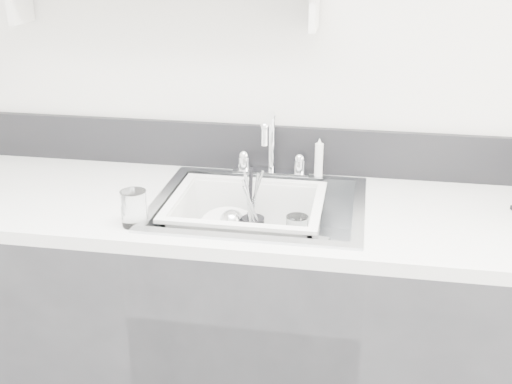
# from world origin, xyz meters

# --- Properties ---
(counter_run) EXTENTS (3.20, 0.62, 0.92)m
(counter_run) POSITION_xyz_m (0.00, 1.19, 0.46)
(counter_run) COLOR #2A2A2E
(counter_run) RESTS_ON ground
(backsplash) EXTENTS (3.20, 0.02, 0.16)m
(backsplash) POSITION_xyz_m (0.00, 1.49, 1.00)
(backsplash) COLOR black
(backsplash) RESTS_ON counter_run
(sink) EXTENTS (0.64, 0.52, 0.20)m
(sink) POSITION_xyz_m (0.00, 1.19, 0.83)
(sink) COLOR silver
(sink) RESTS_ON counter_run
(faucet) EXTENTS (0.26, 0.18, 0.23)m
(faucet) POSITION_xyz_m (0.00, 1.44, 0.98)
(faucet) COLOR silver
(faucet) RESTS_ON counter_run
(side_sprayer) EXTENTS (0.03, 0.03, 0.14)m
(side_sprayer) POSITION_xyz_m (0.16, 1.44, 0.99)
(side_sprayer) COLOR white
(side_sprayer) RESTS_ON counter_run
(wash_tub) EXTENTS (0.55, 0.49, 0.18)m
(wash_tub) POSITION_xyz_m (-0.04, 1.19, 0.84)
(wash_tub) COLOR white
(wash_tub) RESTS_ON sink
(plate_stack) EXTENTS (0.24, 0.23, 0.09)m
(plate_stack) POSITION_xyz_m (-0.09, 1.20, 0.79)
(plate_stack) COLOR white
(plate_stack) RESTS_ON wash_tub
(utensil_cup) EXTENTS (0.07, 0.07, 0.24)m
(utensil_cup) POSITION_xyz_m (-0.02, 1.22, 0.82)
(utensil_cup) COLOR black
(utensil_cup) RESTS_ON wash_tub
(ladle) EXTENTS (0.31, 0.29, 0.09)m
(ladle) POSITION_xyz_m (-0.04, 1.18, 0.81)
(ladle) COLOR silver
(ladle) RESTS_ON wash_tub
(tumbler_in_tub) EXTENTS (0.09, 0.09, 0.10)m
(tumbler_in_tub) POSITION_xyz_m (0.11, 1.23, 0.82)
(tumbler_in_tub) COLOR white
(tumbler_in_tub) RESTS_ON wash_tub
(tumbler_counter) EXTENTS (0.09, 0.09, 0.10)m
(tumbler_counter) POSITION_xyz_m (-0.32, 0.98, 0.97)
(tumbler_counter) COLOR white
(tumbler_counter) RESTS_ON counter_run
(bowl_small) EXTENTS (0.11, 0.11, 0.03)m
(bowl_small) POSITION_xyz_m (0.06, 1.12, 0.78)
(bowl_small) COLOR white
(bowl_small) RESTS_ON wash_tub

